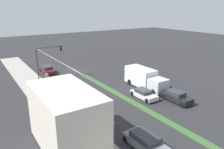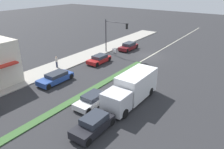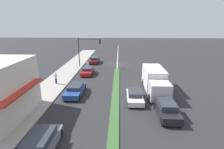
% 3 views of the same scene
% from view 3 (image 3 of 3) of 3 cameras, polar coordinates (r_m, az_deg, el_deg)
% --- Properties ---
extents(ground_plane, '(160.00, 160.00, 0.00)m').
position_cam_3_polar(ground_plane, '(20.20, 1.07, -8.63)').
color(ground_plane, '#2B2B2D').
extents(sidewalk_right, '(4.00, 73.00, 0.12)m').
position_cam_3_polar(sidewalk_right, '(21.84, -23.54, -7.92)').
color(sidewalk_right, '#A8A399').
rests_on(sidewalk_right, ground).
extents(lane_marking_center, '(0.16, 60.00, 0.01)m').
position_cam_3_polar(lane_marking_center, '(37.26, 1.73, 3.41)').
color(lane_marking_center, beige).
rests_on(lane_marking_center, ground).
extents(traffic_signal_main, '(4.59, 0.34, 5.60)m').
position_cam_3_polar(traffic_signal_main, '(34.80, -8.52, 8.80)').
color(traffic_signal_main, '#333338').
rests_on(traffic_signal_main, sidewalk_right).
extents(pedestrian, '(0.34, 0.34, 1.63)m').
position_cam_3_polar(pedestrian, '(26.21, -17.88, -1.08)').
color(pedestrian, '#282D42').
rests_on(pedestrian, sidewalk_right).
extents(warning_aframe_sign, '(0.45, 0.53, 0.84)m').
position_cam_3_polar(warning_aframe_sign, '(35.78, -8.08, 3.37)').
color(warning_aframe_sign, silver).
rests_on(warning_aframe_sign, ground).
extents(delivery_truck, '(2.44, 7.50, 2.87)m').
position_cam_3_polar(delivery_truck, '(23.09, 13.79, -1.86)').
color(delivery_truck, silver).
rests_on(delivery_truck, ground).
extents(suv_grey, '(1.92, 4.57, 1.35)m').
position_cam_3_polar(suv_grey, '(13.78, -22.65, -20.44)').
color(suv_grey, slate).
rests_on(suv_grey, ground).
extents(sedan_maroon, '(1.79, 4.31, 1.29)m').
position_cam_3_polar(sedan_maroon, '(38.59, -5.71, 4.75)').
color(sedan_maroon, maroon).
rests_on(sedan_maroon, ground).
extents(sedan_dark, '(1.79, 4.03, 1.41)m').
position_cam_3_polar(sedan_dark, '(17.73, 17.52, -10.88)').
color(sedan_dark, black).
rests_on(sedan_dark, ground).
extents(hatchback_red, '(1.82, 4.02, 1.20)m').
position_cam_3_polar(hatchback_red, '(30.23, -7.97, 1.19)').
color(hatchback_red, '#AD1E1E').
rests_on(hatchback_red, ground).
extents(coupe_blue, '(1.87, 4.58, 1.23)m').
position_cam_3_polar(coupe_blue, '(22.17, -11.89, -4.88)').
color(coupe_blue, '#284793').
rests_on(coupe_blue, ground).
extents(van_white, '(1.77, 3.94, 1.19)m').
position_cam_3_polar(van_white, '(20.13, 7.41, -7.04)').
color(van_white, silver).
rests_on(van_white, ground).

